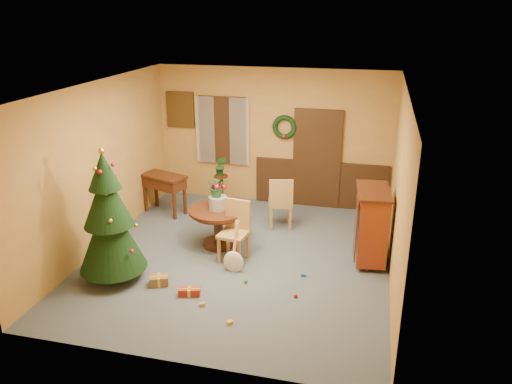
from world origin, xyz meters
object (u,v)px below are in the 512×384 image
(chair_near, at_px, (235,228))
(writing_desk, at_px, (164,184))
(sideboard, at_px, (371,223))
(christmas_tree, at_px, (109,219))
(dining_table, at_px, (218,220))

(chair_near, xyz_separation_m, writing_desk, (-1.97, 1.59, 0.07))
(writing_desk, relative_size, sideboard, 0.81)
(christmas_tree, xyz_separation_m, sideboard, (3.90, 1.55, -0.33))
(christmas_tree, bearing_deg, sideboard, 21.71)
(dining_table, relative_size, chair_near, 1.00)
(dining_table, xyz_separation_m, writing_desk, (-1.55, 1.21, 0.12))
(chair_near, relative_size, sideboard, 0.81)
(writing_desk, bearing_deg, christmas_tree, -83.83)
(chair_near, relative_size, writing_desk, 1.01)
(chair_near, height_order, sideboard, sideboard)
(writing_desk, bearing_deg, sideboard, -15.08)
(dining_table, bearing_deg, christmas_tree, -130.57)
(christmas_tree, bearing_deg, dining_table, 49.43)
(christmas_tree, height_order, sideboard, christmas_tree)
(sideboard, bearing_deg, christmas_tree, -158.29)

